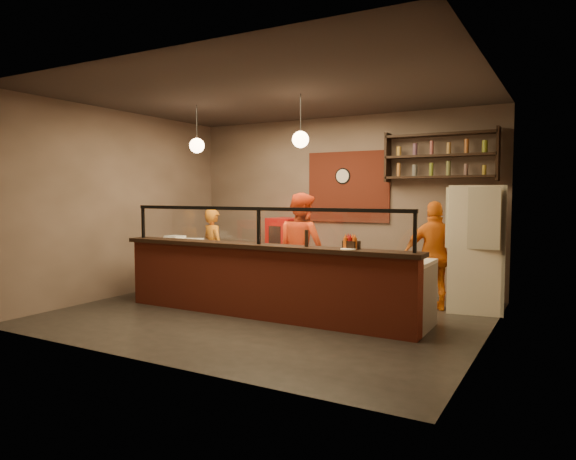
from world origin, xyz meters
The scene contains 29 objects.
floor centered at (0.00, 0.00, 0.00)m, with size 6.00×6.00×0.00m, color black.
ceiling centered at (0.00, 0.00, 3.20)m, with size 6.00×6.00×0.00m, color #332A27.
wall_back centered at (0.00, 2.50, 1.60)m, with size 6.00×6.00×0.00m, color #745F55.
wall_left centered at (-3.00, 0.00, 1.60)m, with size 5.00×5.00×0.00m, color #745F55.
wall_right centered at (3.00, 0.00, 1.60)m, with size 5.00×5.00×0.00m, color #745F55.
wall_front centered at (0.00, -2.50, 1.60)m, with size 6.00×6.00×0.00m, color #745F55.
brick_patch centered at (0.20, 2.47, 1.90)m, with size 1.60×0.04×1.30m, color maroon.
service_counter centered at (0.00, -0.30, 0.50)m, with size 4.60×0.25×1.00m, color maroon.
counter_ledge centered at (0.00, -0.30, 1.03)m, with size 4.70×0.37×0.06m, color black.
worktop_cabinet centered at (0.00, 0.20, 0.42)m, with size 4.60×0.75×0.85m, color gray.
worktop centered at (0.00, 0.20, 0.88)m, with size 4.60×0.75×0.05m, color silver.
sneeze_guard centered at (0.00, -0.30, 1.37)m, with size 4.50×0.05×0.52m.
wall_shelving centered at (1.90, 2.32, 2.40)m, with size 1.84×0.28×0.85m.
wall_clock centered at (0.10, 2.46, 2.10)m, with size 0.30×0.30×0.04m, color black.
pendant_left centered at (-1.50, 0.20, 2.55)m, with size 0.24×0.24×0.77m.
pendant_right centered at (0.40, 0.20, 2.55)m, with size 0.24×0.24×0.77m.
cook_left centered at (-1.94, 1.17, 0.75)m, with size 0.55×0.36×1.50m, color orange.
cook_mid centered at (0.03, 0.95, 0.89)m, with size 0.87×0.68×1.79m, color red.
cook_right centered at (2.05, 1.47, 0.83)m, with size 0.97×0.41×1.66m, color orange.
fridge centered at (2.60, 1.72, 0.95)m, with size 0.79×0.74×1.89m, color beige.
red_cooler centered at (-0.97, 2.15, 0.66)m, with size 0.56×0.51×1.31m, color #BB0D0C.
pizza_dough centered at (-0.26, 0.11, 0.91)m, with size 0.47×0.47×0.01m, color beige.
prep_tub_a centered at (-2.15, 0.33, 0.97)m, with size 0.27×0.21×0.13m, color white.
prep_tub_b centered at (-2.15, 0.37, 0.97)m, with size 0.30×0.24×0.15m, color white.
prep_tub_c centered at (-1.50, 0.07, 0.97)m, with size 0.30×0.24×0.15m, color silver.
rolling_pin centered at (-1.83, 0.26, 0.93)m, with size 0.07×0.07×0.39m, color yellow.
condiment_caddy centered at (1.38, -0.24, 1.11)m, with size 0.19×0.15×0.11m, color black.
pepper_mill centered at (0.75, -0.27, 1.17)m, with size 0.05×0.05×0.23m, color black.
small_plate centered at (1.38, -0.36, 1.07)m, with size 0.20×0.20×0.01m, color silver.
Camera 1 is at (3.88, -6.39, 1.76)m, focal length 32.00 mm.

